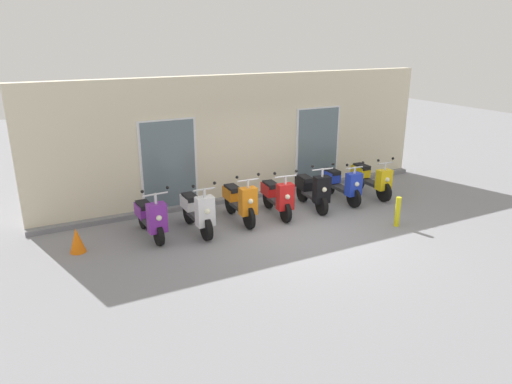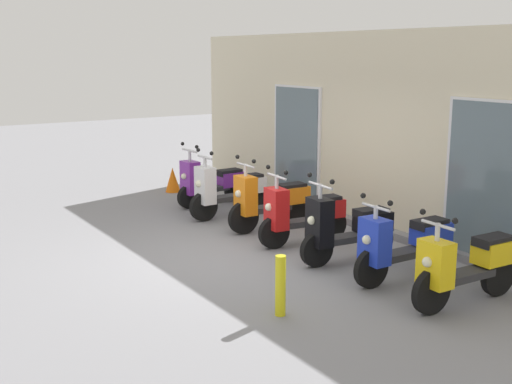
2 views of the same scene
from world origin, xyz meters
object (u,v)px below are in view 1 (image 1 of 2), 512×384
Objects in this scene: scooter_yellow at (371,178)px; traffic_cone at (77,240)px; scooter_black at (313,190)px; scooter_purple at (150,217)px; scooter_blue at (341,183)px; scooter_white at (197,211)px; scooter_orange at (240,201)px; curb_bollard at (398,212)px; scooter_red at (277,196)px.

traffic_cone is (-7.64, -0.08, -0.23)m from scooter_yellow.
traffic_cone is at bearing 179.53° from scooter_black.
scooter_purple is at bearing 178.30° from scooter_black.
scooter_black is at bearing -1.70° from scooter_purple.
scooter_blue is at bearing 7.13° from scooter_black.
scooter_orange is (1.11, 0.14, 0.02)m from scooter_white.
scooter_yellow reaches higher than curb_bollard.
scooter_orange reaches higher than scooter_red.
scooter_purple is 0.94× the size of scooter_orange.
scooter_red is (0.98, -0.06, -0.02)m from scooter_orange.
scooter_purple is 0.98× the size of scooter_red.
scooter_white is 3.08× the size of traffic_cone.
scooter_black is 5.65m from traffic_cone.
scooter_blue is 3.17× the size of traffic_cone.
scooter_black reaches higher than curb_bollard.
scooter_red is at bearing -3.63° from scooter_orange.
scooter_blue is (2.02, 0.12, 0.01)m from scooter_red.
scooter_white is 2.08m from scooter_red.
scooter_red reaches higher than curb_bollard.
scooter_orange is 1.05× the size of scooter_black.
traffic_cone is (-6.64, -0.08, -0.23)m from scooter_blue.
traffic_cone is at bearing -179.42° from scooter_yellow.
scooter_red reaches higher than scooter_yellow.
scooter_black reaches higher than scooter_orange.
traffic_cone is 6.99m from curb_bollard.
scooter_blue is at bearing 2.78° from scooter_white.
scooter_yellow reaches higher than traffic_cone.
scooter_purple is 0.94× the size of scooter_white.
scooter_purple reaches higher than scooter_red.
scooter_black is 2.19× the size of curb_bollard.
curb_bollard is at bearing -114.70° from scooter_yellow.
scooter_white is at bearing -177.81° from scooter_red.
scooter_purple is 0.92× the size of scooter_blue.
scooter_red is at bearing 138.07° from curb_bollard.
scooter_black reaches higher than scooter_purple.
scooter_orange reaches higher than traffic_cone.
scooter_black is (1.03, -0.00, 0.01)m from scooter_red.
scooter_red is 2.02m from scooter_blue.
scooter_white is 0.96× the size of scooter_yellow.
scooter_blue is 2.35× the size of curb_bollard.
scooter_orange is at bearing 178.11° from scooter_black.
scooter_black is at bearing -0.24° from scooter_red.
scooter_yellow is (3.99, 0.06, -0.01)m from scooter_orange.
scooter_orange reaches higher than scooter_white.
traffic_cone is at bearing -179.33° from scooter_blue.
scooter_orange is at bearing -178.90° from scooter_blue.
curb_bollard is (4.18, -1.80, -0.13)m from scooter_white.
scooter_purple is at bearing 2.81° from traffic_cone.
scooter_purple is 1.55m from traffic_cone.
curb_bollard is at bearing -41.93° from scooter_red.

